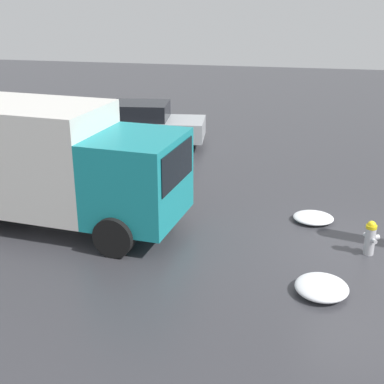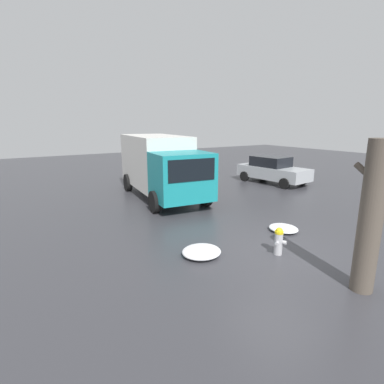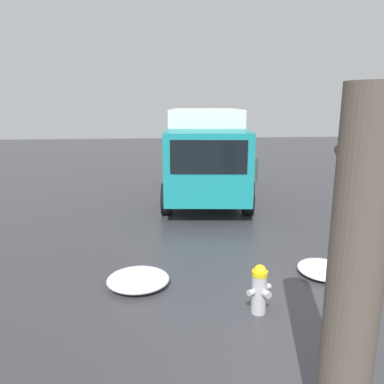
% 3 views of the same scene
% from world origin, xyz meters
% --- Properties ---
extents(ground_plane, '(60.00, 60.00, 0.00)m').
position_xyz_m(ground_plane, '(0.00, 0.00, 0.00)').
color(ground_plane, '#38383D').
extents(fire_hydrant, '(0.35, 0.42, 0.78)m').
position_xyz_m(fire_hydrant, '(-0.00, -0.00, 0.40)').
color(fire_hydrant, '#B7B7BC').
rests_on(fire_hydrant, ground_plane).
extents(delivery_truck, '(6.83, 3.16, 2.94)m').
position_xyz_m(delivery_truck, '(7.66, -0.20, 1.60)').
color(delivery_truck, teal).
rests_on(delivery_truck, ground_plane).
extents(pedestrian, '(0.39, 0.39, 1.79)m').
position_xyz_m(pedestrian, '(5.70, -1.31, 0.98)').
color(pedestrian, '#23232D').
rests_on(pedestrian, ground_plane).
extents(parked_car, '(4.43, 2.36, 1.58)m').
position_xyz_m(parked_car, '(7.25, -7.42, 0.80)').
color(parked_car, '#ADB2B7').
rests_on(parked_car, ground_plane).
extents(snow_pile_by_hydrant, '(1.00, 0.91, 0.19)m').
position_xyz_m(snow_pile_by_hydrant, '(1.17, -1.55, 0.09)').
color(snow_pile_by_hydrant, white).
rests_on(snow_pile_by_hydrant, ground_plane).
extents(snow_pile_curbside, '(1.02, 1.09, 0.25)m').
position_xyz_m(snow_pile_curbside, '(1.03, 1.86, 0.12)').
color(snow_pile_curbside, white).
rests_on(snow_pile_curbside, ground_plane).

